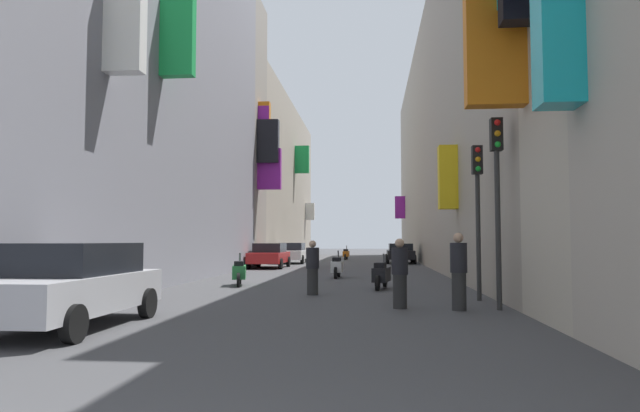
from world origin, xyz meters
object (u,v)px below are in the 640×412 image
at_px(scooter_black, 381,275).
at_px(scooter_orange, 346,254).
at_px(parked_car_red, 269,255).
at_px(pedestrian_crossing, 313,268).
at_px(scooter_green, 239,272).
at_px(pedestrian_near_left, 459,271).
at_px(traffic_light_far_corner, 497,179).
at_px(parked_car_black, 400,253).
at_px(traffic_light_near_corner, 478,194).
at_px(parked_car_silver, 71,283).
at_px(pedestrian_near_right, 400,274).
at_px(parked_car_white, 292,252).
at_px(scooter_white, 337,267).

distance_m(scooter_black, scooter_orange, 26.99).
xyz_separation_m(parked_car_red, pedestrian_crossing, (4.10, -15.42, 0.04)).
height_order(parked_car_red, scooter_green, parked_car_red).
height_order(pedestrian_near_left, traffic_light_far_corner, traffic_light_far_corner).
relative_size(scooter_green, traffic_light_far_corner, 0.44).
xyz_separation_m(parked_car_black, scooter_green, (-6.49, -19.44, -0.26)).
height_order(parked_car_red, parked_car_black, parked_car_red).
distance_m(parked_car_red, traffic_light_near_corner, 18.73).
bearing_deg(parked_car_black, pedestrian_near_left, -89.92).
bearing_deg(parked_car_silver, pedestrian_near_right, 29.47).
relative_size(parked_car_white, pedestrian_near_right, 2.44).
relative_size(parked_car_silver, pedestrian_crossing, 2.75).
bearing_deg(scooter_orange, parked_car_white, -114.61).
bearing_deg(traffic_light_near_corner, pedestrian_crossing, 166.19).
bearing_deg(pedestrian_crossing, traffic_light_near_corner, -13.81).
distance_m(parked_car_white, traffic_light_near_corner, 24.38).
distance_m(parked_car_silver, parked_car_red, 21.83).
xyz_separation_m(scooter_black, traffic_light_near_corner, (2.48, -3.25, 2.31)).
bearing_deg(scooter_black, scooter_white, 108.41).
xyz_separation_m(parked_car_red, scooter_white, (4.34, -8.02, -0.27)).
distance_m(parked_car_white, scooter_white, 14.89).
distance_m(parked_car_white, traffic_light_far_corner, 26.29).
relative_size(parked_car_black, scooter_black, 2.16).
bearing_deg(scooter_white, traffic_light_far_corner, -67.68).
distance_m(pedestrian_near_left, traffic_light_near_corner, 2.98).
height_order(pedestrian_near_right, traffic_light_far_corner, traffic_light_far_corner).
bearing_deg(pedestrian_crossing, parked_car_black, 80.88).
height_order(parked_car_silver, scooter_white, parked_car_silver).
bearing_deg(traffic_light_far_corner, traffic_light_near_corner, 92.16).
xyz_separation_m(pedestrian_near_left, traffic_light_far_corner, (0.91, 0.14, 2.09)).
xyz_separation_m(parked_car_white, parked_car_black, (7.32, 0.73, -0.01)).
relative_size(parked_car_silver, scooter_green, 2.24).
distance_m(parked_car_silver, pedestrian_near_left, 8.01).
bearing_deg(pedestrian_near_left, parked_car_white, 106.40).
bearing_deg(scooter_black, traffic_light_far_corner, -63.96).
bearing_deg(pedestrian_crossing, scooter_white, 88.09).
relative_size(parked_car_silver, traffic_light_near_corner, 1.06).
bearing_deg(pedestrian_near_right, traffic_light_far_corner, -2.79).
xyz_separation_m(parked_car_silver, scooter_green, (0.84, 9.46, -0.33)).
height_order(parked_car_white, pedestrian_near_right, pedestrian_near_right).
relative_size(scooter_orange, pedestrian_near_left, 1.03).
height_order(scooter_black, scooter_green, same).
xyz_separation_m(parked_car_white, traffic_light_far_corner, (8.27, -24.85, 2.23)).
bearing_deg(parked_car_white, traffic_light_far_corner, -71.60).
bearing_deg(scooter_white, traffic_light_near_corner, -63.55).
height_order(parked_car_red, scooter_white, parked_car_red).
relative_size(parked_car_white, scooter_black, 2.03).
bearing_deg(scooter_green, parked_car_white, 92.56).
relative_size(parked_car_red, scooter_green, 2.22).
height_order(parked_car_black, traffic_light_far_corner, traffic_light_far_corner).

